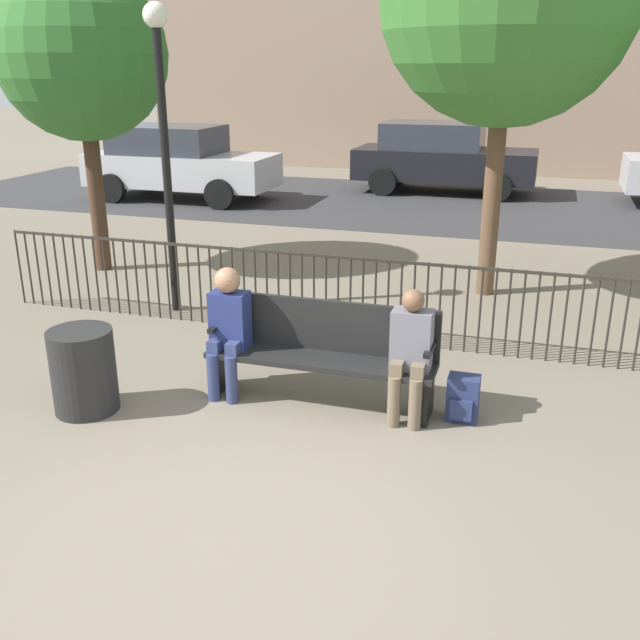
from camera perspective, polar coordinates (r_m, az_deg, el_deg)
ground_plane at (r=4.86m, az=-7.60°, el=-16.99°), size 80.00×80.00×0.00m
park_bench at (r=6.37m, az=0.22°, el=-2.28°), size 2.06×0.45×0.92m
seated_person_0 at (r=6.48m, az=-7.37°, el=-0.32°), size 0.34×0.39×1.21m
seated_person_1 at (r=6.02m, az=7.23°, el=-2.32°), size 0.34×0.39×1.16m
backpack at (r=6.25m, az=11.35°, el=-6.19°), size 0.27×0.24×0.40m
fence_railing at (r=7.76m, az=3.48°, el=2.23°), size 9.01×0.03×0.95m
tree_1 at (r=10.83m, az=-18.53°, el=19.45°), size 2.33×2.33×4.19m
lamp_post at (r=8.65m, az=-12.48°, el=15.75°), size 0.28×0.28×3.54m
street_surface at (r=15.86m, az=10.89°, el=8.92°), size 24.00×6.00×0.01m
parked_car_0 at (r=17.50m, az=9.69°, el=12.77°), size 4.20×1.94×1.62m
parked_car_1 at (r=16.67m, az=-11.28°, el=12.33°), size 4.20×1.94×1.62m
trash_bin at (r=6.56m, az=-18.40°, el=-3.87°), size 0.56×0.56×0.75m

